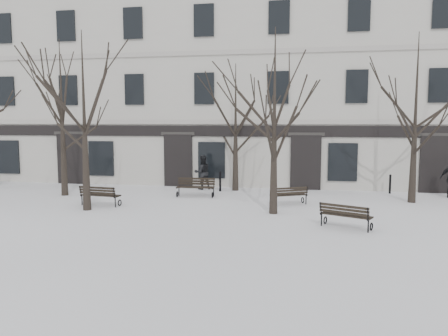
% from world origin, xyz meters
% --- Properties ---
extents(ground, '(100.00, 100.00, 0.00)m').
position_xyz_m(ground, '(0.00, 0.00, 0.00)').
color(ground, white).
rests_on(ground, ground).
extents(building, '(40.40, 10.20, 11.40)m').
position_xyz_m(building, '(0.00, 12.96, 5.52)').
color(building, '#B5B0A7').
rests_on(building, ground).
extents(tree_1, '(5.04, 5.04, 7.20)m').
position_xyz_m(tree_1, '(-5.38, 0.87, 4.50)').
color(tree_1, black).
rests_on(tree_1, ground).
extents(tree_2, '(5.02, 5.02, 7.17)m').
position_xyz_m(tree_2, '(2.20, 1.48, 4.48)').
color(tree_2, black).
rests_on(tree_2, ground).
extents(tree_4, '(5.27, 5.27, 7.53)m').
position_xyz_m(tree_4, '(-8.19, 4.04, 4.70)').
color(tree_4, black).
rests_on(tree_4, ground).
extents(tree_5, '(4.61, 4.61, 6.58)m').
position_xyz_m(tree_5, '(-0.13, 7.00, 4.11)').
color(tree_5, black).
rests_on(tree_5, ground).
extents(tree_6, '(5.23, 5.23, 7.47)m').
position_xyz_m(tree_6, '(8.17, 4.94, 4.67)').
color(tree_6, black).
rests_on(tree_6, ground).
extents(bench_1, '(1.80, 0.85, 0.88)m').
position_xyz_m(bench_1, '(-5.26, 1.79, 0.48)').
color(bench_1, black).
rests_on(bench_1, ground).
extents(bench_2, '(1.78, 1.28, 0.86)m').
position_xyz_m(bench_2, '(4.75, -0.55, 0.47)').
color(bench_2, black).
rests_on(bench_2, ground).
extents(bench_3, '(1.84, 0.73, 0.91)m').
position_xyz_m(bench_3, '(-1.73, 4.74, 0.50)').
color(bench_3, black).
rests_on(bench_3, ground).
extents(bench_4, '(1.68, 1.22, 0.81)m').
position_xyz_m(bench_4, '(2.76, 3.44, 0.44)').
color(bench_4, black).
rests_on(bench_4, ground).
extents(bollard_a, '(0.13, 0.13, 1.03)m').
position_xyz_m(bollard_a, '(-0.87, 6.56, 0.55)').
color(bollard_a, black).
rests_on(bollard_a, ground).
extents(bollard_b, '(0.13, 0.13, 0.97)m').
position_xyz_m(bollard_b, '(7.69, 7.33, 0.52)').
color(bollard_b, black).
rests_on(bollard_b, ground).
extents(pedestrian_b, '(1.12, 1.05, 1.82)m').
position_xyz_m(pedestrian_b, '(-1.92, 7.05, 0.00)').
color(pedestrian_b, black).
rests_on(pedestrian_b, ground).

